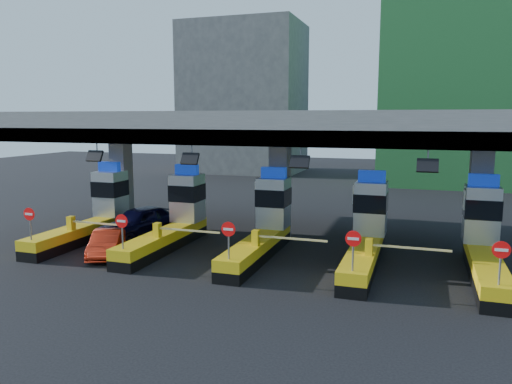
% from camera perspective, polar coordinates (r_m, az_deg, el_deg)
% --- Properties ---
extents(ground, '(120.00, 120.00, 0.00)m').
position_cam_1_polar(ground, '(24.98, 0.82, -7.07)').
color(ground, black).
rests_on(ground, ground).
extents(toll_canopy, '(28.00, 12.09, 7.00)m').
position_cam_1_polar(toll_canopy, '(26.82, 2.73, 7.27)').
color(toll_canopy, slate).
rests_on(toll_canopy, ground).
extents(toll_lane_far_left, '(4.43, 8.00, 4.16)m').
position_cam_1_polar(toll_lane_far_left, '(29.43, -17.90, -2.30)').
color(toll_lane_far_left, black).
rests_on(toll_lane_far_left, ground).
extents(toll_lane_left, '(4.43, 8.00, 4.16)m').
position_cam_1_polar(toll_lane_left, '(26.80, -9.24, -3.04)').
color(toll_lane_left, black).
rests_on(toll_lane_left, ground).
extents(toll_lane_center, '(4.43, 8.00, 4.16)m').
position_cam_1_polar(toll_lane_center, '(24.90, 1.03, -3.81)').
color(toll_lane_center, black).
rests_on(toll_lane_center, ground).
extents(toll_lane_right, '(4.43, 8.00, 4.16)m').
position_cam_1_polar(toll_lane_right, '(23.92, 12.56, -4.53)').
color(toll_lane_right, black).
rests_on(toll_lane_right, ground).
extents(toll_lane_far_right, '(4.43, 8.00, 4.16)m').
position_cam_1_polar(toll_lane_far_right, '(23.96, 24.58, -5.09)').
color(toll_lane_far_right, black).
rests_on(toll_lane_far_right, ground).
extents(bg_building_scaffold, '(18.00, 12.00, 28.00)m').
position_cam_1_polar(bg_building_scaffold, '(55.60, 24.10, 15.33)').
color(bg_building_scaffold, '#1E5926').
rests_on(bg_building_scaffold, ground).
extents(bg_building_concrete, '(14.00, 10.00, 18.00)m').
position_cam_1_polar(bg_building_concrete, '(62.70, -1.38, 10.61)').
color(bg_building_concrete, '#4C4C49').
rests_on(bg_building_concrete, ground).
extents(van, '(3.31, 5.56, 1.77)m').
position_cam_1_polar(van, '(28.80, -13.14, -3.38)').
color(van, black).
rests_on(van, ground).
extents(red_car, '(2.76, 3.99, 1.25)m').
position_cam_1_polar(red_car, '(25.54, -16.67, -5.64)').
color(red_car, red).
rests_on(red_car, ground).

